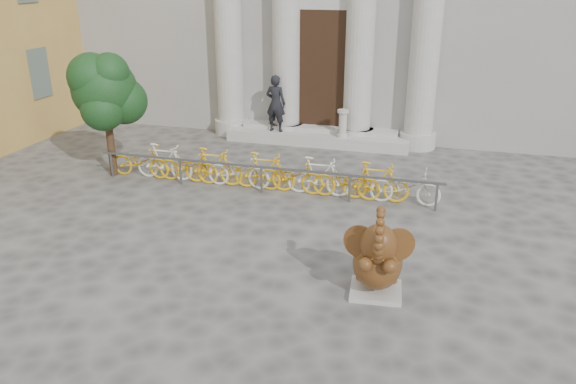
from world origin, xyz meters
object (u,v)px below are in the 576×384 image
(bike_rack, at_px, (264,171))
(pedestrian, at_px, (276,103))
(tree, at_px, (105,91))
(elephant_statue, at_px, (378,261))

(bike_rack, distance_m, pedestrian, 4.52)
(bike_rack, bearing_deg, pedestrian, 103.20)
(tree, height_order, pedestrian, tree)
(tree, bearing_deg, elephant_statue, -28.33)
(tree, xyz_separation_m, pedestrian, (3.37, 4.43, -1.07))
(pedestrian, bearing_deg, elephant_statue, 123.96)
(bike_rack, height_order, tree, tree)
(elephant_statue, xyz_separation_m, tree, (-7.86, 4.24, 1.71))
(bike_rack, bearing_deg, elephant_statue, -51.22)
(tree, bearing_deg, bike_rack, 1.16)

